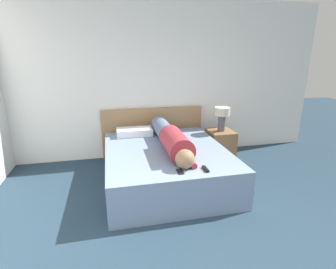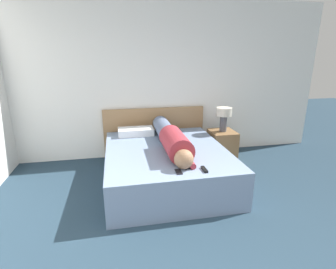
{
  "view_description": "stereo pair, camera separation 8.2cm",
  "coord_description": "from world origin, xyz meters",
  "px_view_note": "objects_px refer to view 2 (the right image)",
  "views": [
    {
      "loc": [
        -0.8,
        -1.05,
        1.75
      ],
      "look_at": [
        -0.08,
        2.11,
        0.74
      ],
      "focal_mm": 28.0,
      "sensor_mm": 36.0,
      "label": 1
    },
    {
      "loc": [
        -0.72,
        -1.06,
        1.75
      ],
      "look_at": [
        -0.08,
        2.11,
        0.74
      ],
      "focal_mm": 28.0,
      "sensor_mm": 36.0,
      "label": 2
    }
  ],
  "objects_px": {
    "bed": "(166,165)",
    "table_lamp": "(224,115)",
    "person_lying": "(172,139)",
    "nightstand": "(222,146)",
    "pillow_near_headboard": "(136,132)",
    "tv_remote": "(204,169)",
    "cell_phone": "(179,172)"
  },
  "relations": [
    {
      "from": "table_lamp",
      "to": "person_lying",
      "type": "height_order",
      "value": "table_lamp"
    },
    {
      "from": "person_lying",
      "to": "cell_phone",
      "type": "relative_size",
      "value": 12.94
    },
    {
      "from": "cell_phone",
      "to": "nightstand",
      "type": "bearing_deg",
      "value": 50.9
    },
    {
      "from": "bed",
      "to": "cell_phone",
      "type": "bearing_deg",
      "value": -90.32
    },
    {
      "from": "cell_phone",
      "to": "bed",
      "type": "bearing_deg",
      "value": 89.68
    },
    {
      "from": "bed",
      "to": "tv_remote",
      "type": "distance_m",
      "value": 0.86
    },
    {
      "from": "bed",
      "to": "nightstand",
      "type": "height_order",
      "value": "nightstand"
    },
    {
      "from": "table_lamp",
      "to": "pillow_near_headboard",
      "type": "xyz_separation_m",
      "value": [
        -1.42,
        0.16,
        -0.24
      ]
    },
    {
      "from": "bed",
      "to": "nightstand",
      "type": "distance_m",
      "value": 1.2
    },
    {
      "from": "person_lying",
      "to": "tv_remote",
      "type": "relative_size",
      "value": 11.21
    },
    {
      "from": "bed",
      "to": "table_lamp",
      "type": "height_order",
      "value": "table_lamp"
    },
    {
      "from": "tv_remote",
      "to": "cell_phone",
      "type": "relative_size",
      "value": 1.15
    },
    {
      "from": "bed",
      "to": "cell_phone",
      "type": "height_order",
      "value": "cell_phone"
    },
    {
      "from": "tv_remote",
      "to": "pillow_near_headboard",
      "type": "bearing_deg",
      "value": 113.36
    },
    {
      "from": "nightstand",
      "to": "person_lying",
      "type": "bearing_deg",
      "value": -150.48
    },
    {
      "from": "person_lying",
      "to": "pillow_near_headboard",
      "type": "height_order",
      "value": "person_lying"
    },
    {
      "from": "nightstand",
      "to": "person_lying",
      "type": "xyz_separation_m",
      "value": [
        -0.98,
        -0.56,
        0.37
      ]
    },
    {
      "from": "bed",
      "to": "tv_remote",
      "type": "relative_size",
      "value": 12.71
    },
    {
      "from": "tv_remote",
      "to": "cell_phone",
      "type": "bearing_deg",
      "value": 178.14
    },
    {
      "from": "pillow_near_headboard",
      "to": "cell_phone",
      "type": "relative_size",
      "value": 4.28
    },
    {
      "from": "bed",
      "to": "table_lamp",
      "type": "xyz_separation_m",
      "value": [
        1.07,
        0.56,
        0.54
      ]
    },
    {
      "from": "table_lamp",
      "to": "person_lying",
      "type": "xyz_separation_m",
      "value": [
        -0.98,
        -0.56,
        -0.16
      ]
    },
    {
      "from": "tv_remote",
      "to": "person_lying",
      "type": "bearing_deg",
      "value": 105.27
    },
    {
      "from": "cell_phone",
      "to": "tv_remote",
      "type": "bearing_deg",
      "value": -1.86
    },
    {
      "from": "bed",
      "to": "pillow_near_headboard",
      "type": "bearing_deg",
      "value": 115.96
    },
    {
      "from": "table_lamp",
      "to": "pillow_near_headboard",
      "type": "bearing_deg",
      "value": 173.43
    },
    {
      "from": "bed",
      "to": "person_lying",
      "type": "distance_m",
      "value": 0.39
    },
    {
      "from": "table_lamp",
      "to": "cell_phone",
      "type": "relative_size",
      "value": 3.04
    },
    {
      "from": "bed",
      "to": "pillow_near_headboard",
      "type": "distance_m",
      "value": 0.86
    },
    {
      "from": "bed",
      "to": "table_lamp",
      "type": "distance_m",
      "value": 1.32
    },
    {
      "from": "bed",
      "to": "person_lying",
      "type": "xyz_separation_m",
      "value": [
        0.08,
        0.0,
        0.39
      ]
    },
    {
      "from": "bed",
      "to": "tv_remote",
      "type": "height_order",
      "value": "tv_remote"
    }
  ]
}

